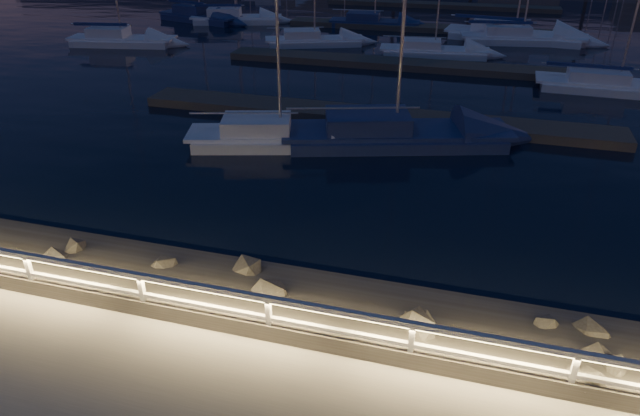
{
  "coord_description": "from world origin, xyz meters",
  "views": [
    {
      "loc": [
        4.65,
        -8.84,
        8.19
      ],
      "look_at": [
        0.98,
        4.0,
        1.07
      ],
      "focal_mm": 32.0,
      "sensor_mm": 36.0,
      "label": 1
    }
  ],
  "objects_px": {
    "sailboat_h": "(613,84)",
    "sailboat_c": "(390,132)",
    "sailboat_k": "(519,36)",
    "sailboat_b": "(276,134)",
    "sailboat_g": "(432,50)",
    "sailboat_j": "(372,22)",
    "sailboat_l": "(511,33)",
    "sailboat_f": "(312,39)",
    "sailboat_i": "(198,15)",
    "guard_rail": "(221,299)",
    "sailboat_a": "(120,39)",
    "sailboat_e": "(234,18)"
  },
  "relations": [
    {
      "from": "sailboat_c",
      "to": "sailboat_f",
      "type": "bearing_deg",
      "value": 98.95
    },
    {
      "from": "sailboat_f",
      "to": "sailboat_h",
      "type": "distance_m",
      "value": 19.69
    },
    {
      "from": "sailboat_e",
      "to": "sailboat_f",
      "type": "relative_size",
      "value": 1.09
    },
    {
      "from": "guard_rail",
      "to": "sailboat_f",
      "type": "distance_m",
      "value": 31.28
    },
    {
      "from": "sailboat_a",
      "to": "sailboat_b",
      "type": "xyz_separation_m",
      "value": [
        17.02,
        -14.78,
        -0.02
      ]
    },
    {
      "from": "sailboat_a",
      "to": "sailboat_i",
      "type": "bearing_deg",
      "value": 73.57
    },
    {
      "from": "sailboat_c",
      "to": "sailboat_i",
      "type": "bearing_deg",
      "value": 113.64
    },
    {
      "from": "guard_rail",
      "to": "sailboat_h",
      "type": "distance_m",
      "value": 26.63
    },
    {
      "from": "sailboat_k",
      "to": "sailboat_l",
      "type": "height_order",
      "value": "sailboat_l"
    },
    {
      "from": "sailboat_h",
      "to": "sailboat_j",
      "type": "bearing_deg",
      "value": 139.48
    },
    {
      "from": "sailboat_a",
      "to": "sailboat_g",
      "type": "distance_m",
      "value": 21.69
    },
    {
      "from": "sailboat_g",
      "to": "sailboat_l",
      "type": "height_order",
      "value": "sailboat_l"
    },
    {
      "from": "sailboat_b",
      "to": "sailboat_c",
      "type": "relative_size",
      "value": 0.82
    },
    {
      "from": "sailboat_e",
      "to": "sailboat_j",
      "type": "distance_m",
      "value": 11.58
    },
    {
      "from": "sailboat_a",
      "to": "sailboat_l",
      "type": "relative_size",
      "value": 0.76
    },
    {
      "from": "sailboat_e",
      "to": "sailboat_h",
      "type": "xyz_separation_m",
      "value": [
        27.34,
        -12.85,
        -0.04
      ]
    },
    {
      "from": "sailboat_i",
      "to": "sailboat_k",
      "type": "distance_m",
      "value": 26.12
    },
    {
      "from": "sailboat_a",
      "to": "sailboat_i",
      "type": "relative_size",
      "value": 0.97
    },
    {
      "from": "sailboat_a",
      "to": "sailboat_i",
      "type": "height_order",
      "value": "sailboat_i"
    },
    {
      "from": "sailboat_e",
      "to": "sailboat_i",
      "type": "xyz_separation_m",
      "value": [
        -3.28,
        0.05,
        0.01
      ]
    },
    {
      "from": "sailboat_b",
      "to": "sailboat_c",
      "type": "bearing_deg",
      "value": 1.85
    },
    {
      "from": "sailboat_a",
      "to": "sailboat_e",
      "type": "relative_size",
      "value": 0.99
    },
    {
      "from": "guard_rail",
      "to": "sailboat_b",
      "type": "bearing_deg",
      "value": 104.61
    },
    {
      "from": "sailboat_f",
      "to": "sailboat_l",
      "type": "relative_size",
      "value": 0.7
    },
    {
      "from": "sailboat_h",
      "to": "sailboat_j",
      "type": "relative_size",
      "value": 1.14
    },
    {
      "from": "guard_rail",
      "to": "sailboat_h",
      "type": "relative_size",
      "value": 3.16
    },
    {
      "from": "guard_rail",
      "to": "sailboat_c",
      "type": "bearing_deg",
      "value": 84.13
    },
    {
      "from": "sailboat_a",
      "to": "sailboat_c",
      "type": "relative_size",
      "value": 0.8
    },
    {
      "from": "guard_rail",
      "to": "sailboat_h",
      "type": "bearing_deg",
      "value": 64.36
    },
    {
      "from": "sailboat_g",
      "to": "guard_rail",
      "type": "bearing_deg",
      "value": -99.14
    },
    {
      "from": "sailboat_j",
      "to": "sailboat_l",
      "type": "distance_m",
      "value": 10.98
    },
    {
      "from": "sailboat_g",
      "to": "sailboat_l",
      "type": "bearing_deg",
      "value": 46.1
    },
    {
      "from": "sailboat_f",
      "to": "sailboat_i",
      "type": "bearing_deg",
      "value": 130.42
    },
    {
      "from": "sailboat_i",
      "to": "sailboat_j",
      "type": "relative_size",
      "value": 1.07
    },
    {
      "from": "sailboat_b",
      "to": "sailboat_g",
      "type": "xyz_separation_m",
      "value": [
        4.48,
        17.63,
        -0.04
      ]
    },
    {
      "from": "sailboat_b",
      "to": "sailboat_g",
      "type": "bearing_deg",
      "value": 59.54
    },
    {
      "from": "sailboat_h",
      "to": "sailboat_k",
      "type": "distance_m",
      "value": 12.2
    },
    {
      "from": "sailboat_b",
      "to": "sailboat_h",
      "type": "xyz_separation_m",
      "value": [
        14.63,
        12.05,
        -0.02
      ]
    },
    {
      "from": "sailboat_j",
      "to": "sailboat_l",
      "type": "height_order",
      "value": "sailboat_l"
    },
    {
      "from": "sailboat_c",
      "to": "sailboat_k",
      "type": "bearing_deg",
      "value": 58.24
    },
    {
      "from": "sailboat_i",
      "to": "sailboat_j",
      "type": "distance_m",
      "value": 14.84
    },
    {
      "from": "sailboat_i",
      "to": "guard_rail",
      "type": "bearing_deg",
      "value": -47.01
    },
    {
      "from": "sailboat_a",
      "to": "sailboat_c",
      "type": "xyz_separation_m",
      "value": [
        21.51,
        -13.32,
        0.02
      ]
    },
    {
      "from": "sailboat_j",
      "to": "sailboat_l",
      "type": "xyz_separation_m",
      "value": [
        10.77,
        -2.15,
        0.05
      ]
    },
    {
      "from": "guard_rail",
      "to": "sailboat_j",
      "type": "distance_m",
      "value": 38.58
    },
    {
      "from": "sailboat_h",
      "to": "sailboat_c",
      "type": "bearing_deg",
      "value": -132.17
    },
    {
      "from": "sailboat_k",
      "to": "sailboat_b",
      "type": "bearing_deg",
      "value": -122.54
    },
    {
      "from": "sailboat_h",
      "to": "sailboat_i",
      "type": "relative_size",
      "value": 1.06
    },
    {
      "from": "guard_rail",
      "to": "sailboat_c",
      "type": "height_order",
      "value": "sailboat_c"
    },
    {
      "from": "sailboat_g",
      "to": "sailboat_j",
      "type": "distance_m",
      "value": 10.45
    }
  ]
}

